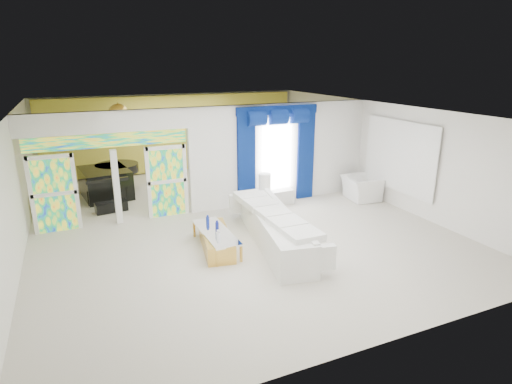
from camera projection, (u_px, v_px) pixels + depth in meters
name	position (u px, v px, depth m)	size (l,w,h in m)	color
floor	(229.00, 219.00, 11.63)	(12.00, 12.00, 0.00)	#B7AF9E
dividing_wall	(282.00, 153.00, 12.89)	(5.70, 0.18, 3.00)	white
dividing_header	(107.00, 122.00, 10.60)	(4.30, 0.18, 0.55)	white
stained_panel_left	(54.00, 194.00, 10.56)	(0.95, 0.04, 2.00)	#994C3F
stained_panel_right	(167.00, 181.00, 11.66)	(0.95, 0.04, 2.00)	#994C3F
stained_transom	(109.00, 140.00, 10.74)	(4.00, 0.05, 0.35)	#994C3F
window_pane	(276.00, 156.00, 12.72)	(1.00, 0.02, 2.30)	white
blue_drape_left	(246.00, 161.00, 12.32)	(0.55, 0.10, 2.80)	#040E4A
blue_drape_right	(306.00, 155.00, 13.09)	(0.55, 0.10, 2.80)	#040E4A
blue_pelmet	(277.00, 110.00, 12.28)	(2.60, 0.12, 0.25)	#040E4A
wall_mirror	(399.00, 156.00, 12.20)	(0.04, 2.70, 1.90)	white
gold_curtains	(175.00, 133.00, 16.34)	(9.70, 0.12, 2.90)	gold
white_sofa	(274.00, 229.00, 9.98)	(0.83, 3.88, 0.74)	white
coffee_table	(216.00, 240.00, 9.77)	(0.62, 1.85, 0.41)	gold
console_table	(273.00, 198.00, 12.79)	(1.28, 0.41, 0.43)	silver
table_lamp	(265.00, 183.00, 12.52)	(0.36, 0.36, 0.58)	white
armchair	(361.00, 188.00, 13.26)	(1.11, 0.97, 0.72)	white
grand_piano	(105.00, 183.00, 13.51)	(1.37, 1.79, 0.91)	black
piano_bench	(111.00, 207.00, 12.20)	(0.88, 0.34, 0.29)	black
tv_console	(53.00, 202.00, 11.81)	(0.55, 0.50, 0.80)	tan
chandelier	(118.00, 113.00, 12.93)	(0.60, 0.60, 0.60)	gold
decanters	(215.00, 228.00, 9.74)	(0.17, 1.00, 0.23)	white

